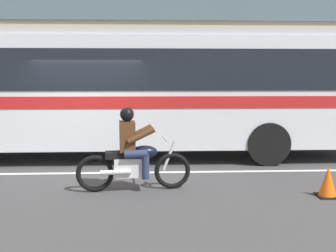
# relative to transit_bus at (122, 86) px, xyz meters

# --- Properties ---
(ground_plane) EXTENTS (60.00, 60.00, 0.00)m
(ground_plane) POSITION_rel_transit_bus_xyz_m (-0.71, -1.19, -1.88)
(ground_plane) COLOR #3D3D3F
(sidewalk_curb) EXTENTS (28.00, 3.80, 0.15)m
(sidewalk_curb) POSITION_rel_transit_bus_xyz_m (-0.71, 3.91, -1.81)
(sidewalk_curb) COLOR #B7B2A8
(sidewalk_curb) RESTS_ON ground_plane
(lane_center_stripe) EXTENTS (26.60, 0.14, 0.01)m
(lane_center_stripe) POSITION_rel_transit_bus_xyz_m (-0.71, -1.79, -1.88)
(lane_center_stripe) COLOR silver
(lane_center_stripe) RESTS_ON ground_plane
(transit_bus) EXTENTS (12.95, 2.65, 3.22)m
(transit_bus) POSITION_rel_transit_bus_xyz_m (0.00, 0.00, 0.00)
(transit_bus) COLOR silver
(transit_bus) RESTS_ON ground_plane
(motorcycle_with_rider) EXTENTS (2.14, 0.66, 1.56)m
(motorcycle_with_rider) POSITION_rel_transit_bus_xyz_m (0.42, -3.13, -1.23)
(motorcycle_with_rider) COLOR black
(motorcycle_with_rider) RESTS_ON ground_plane
(fire_hydrant) EXTENTS (0.22, 0.30, 0.75)m
(fire_hydrant) POSITION_rel_transit_bus_xyz_m (2.29, 2.89, -1.37)
(fire_hydrant) COLOR #4C8C3F
(fire_hydrant) RESTS_ON sidewalk_curb
(traffic_cone) EXTENTS (0.36, 0.36, 0.55)m
(traffic_cone) POSITION_rel_transit_bus_xyz_m (3.88, -3.69, -1.63)
(traffic_cone) COLOR #EA590F
(traffic_cone) RESTS_ON ground_plane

